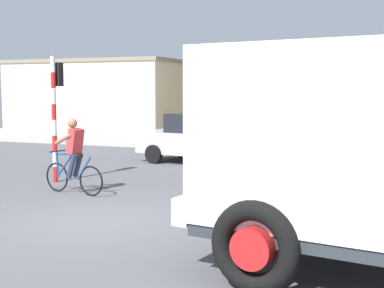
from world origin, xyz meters
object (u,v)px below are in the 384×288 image
at_px(cyclist, 74,156).
at_px(traffic_light_pole, 55,101).
at_px(car_red_near, 201,138).
at_px(pedestrian_near_kerb, 195,133).

distance_m(cyclist, traffic_light_pole, 2.21).
height_order(car_red_near, pedestrian_near_kerb, pedestrian_near_kerb).
distance_m(traffic_light_pole, pedestrian_near_kerb, 6.52).
bearing_deg(pedestrian_near_kerb, car_red_near, -62.16).
xyz_separation_m(traffic_light_pole, car_red_near, (2.20, 4.67, -1.25)).
bearing_deg(pedestrian_near_kerb, cyclist, -90.00).
relative_size(car_red_near, pedestrian_near_kerb, 2.62).
xyz_separation_m(cyclist, traffic_light_pole, (-1.36, 1.25, 1.20)).
bearing_deg(traffic_light_pole, pedestrian_near_kerb, 77.70).
xyz_separation_m(car_red_near, pedestrian_near_kerb, (-0.84, 1.59, 0.03)).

